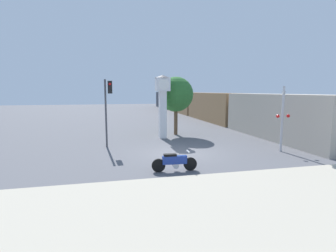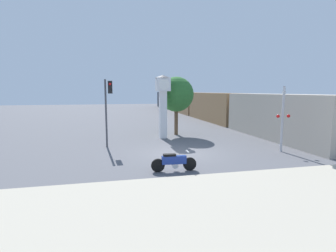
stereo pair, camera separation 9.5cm
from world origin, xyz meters
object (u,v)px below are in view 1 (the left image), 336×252
at_px(street_tree, 176,94).
at_px(traffic_light, 108,101).
at_px(motorcycle, 174,162).
at_px(freight_train, 197,104).
at_px(railroad_crossing_signal, 283,116).
at_px(clock_tower, 163,97).

bearing_deg(street_tree, traffic_light, -145.85).
xyz_separation_m(traffic_light, street_tree, (5.50, 3.73, 0.35)).
distance_m(motorcycle, traffic_light, 7.15).
distance_m(freight_train, traffic_light, 23.08).
height_order(railroad_crossing_signal, street_tree, street_tree).
bearing_deg(motorcycle, railroad_crossing_signal, 21.15).
bearing_deg(street_tree, railroad_crossing_signal, -58.09).
bearing_deg(freight_train, motorcycle, -111.65).
bearing_deg(railroad_crossing_signal, clock_tower, 134.58).
bearing_deg(street_tree, freight_train, 64.55).
distance_m(freight_train, street_tree, 17.15).
distance_m(clock_tower, freight_train, 18.92).
height_order(clock_tower, street_tree, clock_tower).
xyz_separation_m(clock_tower, freight_train, (8.73, 16.72, -1.50)).
xyz_separation_m(clock_tower, street_tree, (1.40, 1.31, 0.15)).
relative_size(motorcycle, traffic_light, 0.48).
distance_m(traffic_light, railroad_crossing_signal, 10.79).
height_order(traffic_light, railroad_crossing_signal, traffic_light).
height_order(freight_train, street_tree, street_tree).
bearing_deg(motorcycle, clock_tower, 84.62).
distance_m(traffic_light, street_tree, 6.65).
xyz_separation_m(clock_tower, traffic_light, (-4.10, -2.42, -0.19)).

